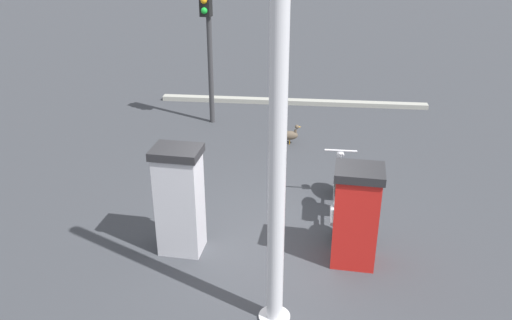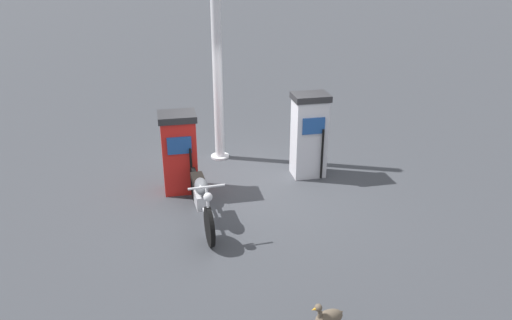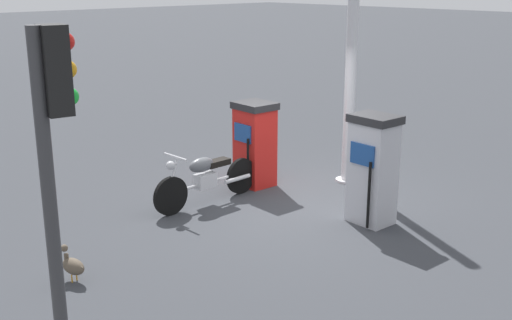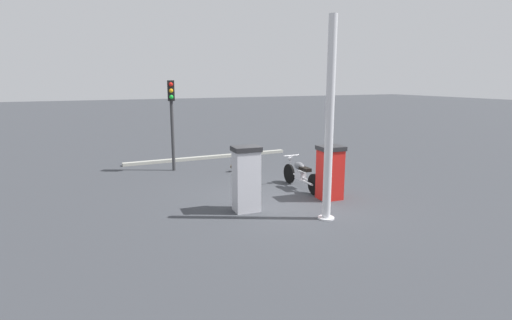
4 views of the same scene
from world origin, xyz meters
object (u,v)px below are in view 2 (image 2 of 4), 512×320
object	(u,v)px
wandering_duck	(328,317)
canopy_support_pole	(217,52)
fuel_pump_near	(179,152)
fuel_pump_far	(309,135)
motorcycle_near_pump	(201,197)

from	to	relation	value
wandering_duck	canopy_support_pole	size ratio (longest dim) A/B	0.10
fuel_pump_near	fuel_pump_far	bearing A→B (deg)	90.00
wandering_duck	canopy_support_pole	xyz separation A→B (m)	(-5.64, -0.15, 2.09)
motorcycle_near_pump	canopy_support_pole	world-z (taller)	canopy_support_pole
fuel_pump_far	wandering_duck	distance (m)	4.54
motorcycle_near_pump	wandering_duck	size ratio (longest dim) A/B	4.74
fuel_pump_near	canopy_support_pole	distance (m)	2.30
fuel_pump_far	wandering_duck	size ratio (longest dim) A/B	3.73
fuel_pump_near	fuel_pump_far	xyz separation A→B (m)	(-0.00, 2.56, 0.08)
fuel_pump_near	motorcycle_near_pump	world-z (taller)	fuel_pump_near
motorcycle_near_pump	wandering_duck	world-z (taller)	motorcycle_near_pump
fuel_pump_far	canopy_support_pole	size ratio (longest dim) A/B	0.35
motorcycle_near_pump	wandering_duck	bearing A→B (deg)	18.56
motorcycle_near_pump	fuel_pump_far	bearing A→B (deg)	118.49
fuel_pump_near	canopy_support_pole	world-z (taller)	canopy_support_pole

